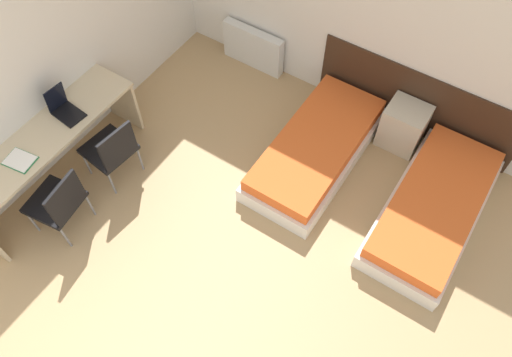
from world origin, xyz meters
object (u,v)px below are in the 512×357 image
at_px(bed_near_door, 433,208).
at_px(laptop, 64,108).
at_px(bed_near_window, 316,149).
at_px(nightstand, 403,126).
at_px(chair_near_laptop, 112,149).
at_px(chair_near_notebook, 58,201).

xyz_separation_m(bed_near_door, laptop, (-3.56, -1.40, 0.65)).
distance_m(bed_near_window, nightstand, 1.02).
distance_m(chair_near_laptop, laptop, 0.61).
relative_size(bed_near_door, laptop, 5.72).
bearing_deg(chair_near_notebook, bed_near_window, 43.84).
height_order(nightstand, chair_near_notebook, chair_near_notebook).
bearing_deg(nightstand, chair_near_laptop, -138.46).
bearing_deg(chair_near_laptop, chair_near_notebook, -83.73).
bearing_deg(nightstand, laptop, -143.17).
relative_size(bed_near_door, chair_near_laptop, 2.25).
bearing_deg(chair_near_notebook, chair_near_laptop, 82.47).
distance_m(bed_near_window, bed_near_door, 1.38).
bearing_deg(bed_near_door, chair_near_notebook, -145.38).
height_order(bed_near_door, chair_near_laptop, chair_near_laptop).
distance_m(bed_near_door, chair_near_laptop, 3.38).
xyz_separation_m(chair_near_notebook, laptop, (-0.48, 0.72, 0.36)).
distance_m(nightstand, chair_near_notebook, 3.74).
bearing_deg(chair_near_laptop, bed_near_window, 45.06).
height_order(bed_near_window, bed_near_door, same).
bearing_deg(bed_near_window, bed_near_door, 0.00).
relative_size(bed_near_door, nightstand, 3.45).
bearing_deg(bed_near_window, chair_near_notebook, -128.64).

